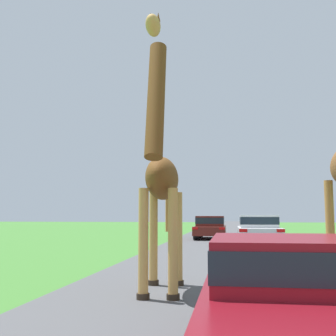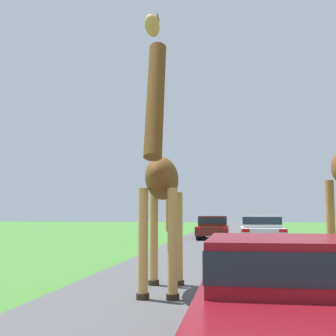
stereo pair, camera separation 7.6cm
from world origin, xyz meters
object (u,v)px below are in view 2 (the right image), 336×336
Objects in this scene: giraffe_near_road at (161,177)px; car_queue_left at (213,227)px; car_queue_right at (261,229)px; car_lead_maroon at (299,295)px.

giraffe_near_road is 17.78m from car_queue_left.
giraffe_near_road reaches higher than car_queue_right.
car_queue_left is (-1.91, 21.13, 0.06)m from car_lead_maroon.
car_queue_left is at bearing 121.21° from car_queue_right.
giraffe_near_road is 1.17× the size of car_lead_maroon.
car_lead_maroon is 0.91× the size of car_queue_right.
car_queue_right is at bearing 87.76° from car_lead_maroon.
car_queue_right is at bearing -104.65° from giraffe_near_road.
giraffe_near_road is at bearing -90.21° from car_queue_left.
giraffe_near_road reaches higher than car_lead_maroon.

